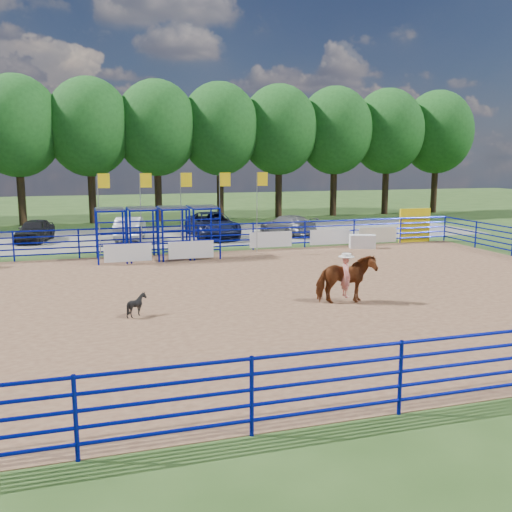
# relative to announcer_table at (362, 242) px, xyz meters

# --- Properties ---
(ground) EXTENTS (120.00, 120.00, 0.00)m
(ground) POSITION_rel_announcer_table_xyz_m (-8.93, -8.82, -0.39)
(ground) COLOR #3B5923
(ground) RESTS_ON ground
(arena_dirt) EXTENTS (30.00, 20.00, 0.02)m
(arena_dirt) POSITION_rel_announcer_table_xyz_m (-8.93, -8.82, -0.38)
(arena_dirt) COLOR #8C6446
(arena_dirt) RESTS_ON ground
(gravel_strip) EXTENTS (40.00, 10.00, 0.01)m
(gravel_strip) POSITION_rel_announcer_table_xyz_m (-8.93, 8.18, -0.38)
(gravel_strip) COLOR gray
(gravel_strip) RESTS_ON ground
(announcer_table) EXTENTS (1.51, 1.06, 0.74)m
(announcer_table) POSITION_rel_announcer_table_xyz_m (0.00, 0.00, 0.00)
(announcer_table) COLOR white
(announcer_table) RESTS_ON arena_dirt
(horse_and_rider) EXTENTS (2.05, 1.05, 2.43)m
(horse_and_rider) POSITION_rel_announcer_table_xyz_m (-6.17, -10.69, 0.55)
(horse_and_rider) COLOR brown
(horse_and_rider) RESTS_ON arena_dirt
(calf) EXTENTS (0.69, 0.62, 0.73)m
(calf) POSITION_rel_announcer_table_xyz_m (-13.18, -10.28, -0.01)
(calf) COLOR black
(calf) RESTS_ON arena_dirt
(car_a) EXTENTS (2.41, 4.18, 1.34)m
(car_a) POSITION_rel_announcer_table_xyz_m (-17.47, 8.05, 0.29)
(car_a) COLOR black
(car_a) RESTS_ON gravel_strip
(car_b) EXTENTS (2.32, 4.49, 1.41)m
(car_b) POSITION_rel_announcer_table_xyz_m (-11.95, 7.26, 0.33)
(car_b) COLOR gray
(car_b) RESTS_ON gravel_strip
(car_c) EXTENTS (2.69, 5.70, 1.57)m
(car_c) POSITION_rel_announcer_table_xyz_m (-6.93, 6.73, 0.41)
(car_c) COLOR #141833
(car_c) RESTS_ON gravel_strip
(car_d) EXTENTS (3.09, 4.77, 1.28)m
(car_d) POSITION_rel_announcer_table_xyz_m (-2.06, 6.45, 0.26)
(car_d) COLOR slate
(car_d) RESTS_ON gravel_strip
(perimeter_fence) EXTENTS (30.10, 20.10, 1.50)m
(perimeter_fence) POSITION_rel_announcer_table_xyz_m (-8.93, -8.82, 0.36)
(perimeter_fence) COLOR #07109C
(perimeter_fence) RESTS_ON ground
(chute_assembly) EXTENTS (19.32, 2.41, 4.20)m
(chute_assembly) POSITION_rel_announcer_table_xyz_m (-10.83, 0.02, 0.87)
(chute_assembly) COLOR #07109C
(chute_assembly) RESTS_ON ground
(treeline) EXTENTS (56.40, 6.40, 11.24)m
(treeline) POSITION_rel_announcer_table_xyz_m (-8.93, 17.18, 7.15)
(treeline) COLOR #3F2B19
(treeline) RESTS_ON ground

